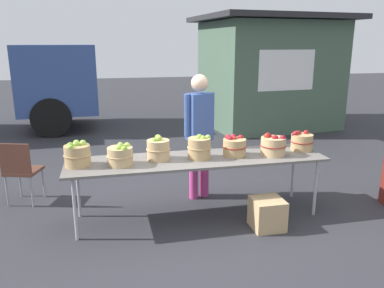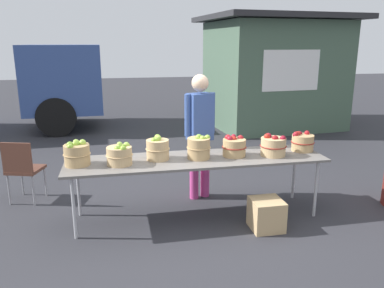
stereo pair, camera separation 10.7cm
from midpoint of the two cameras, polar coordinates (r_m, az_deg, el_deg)
ground_plane at (r=4.89m, az=0.16°, el=-10.57°), size 40.00×40.00×0.00m
market_table at (r=4.63m, az=0.16°, el=-2.53°), size 3.10×0.76×0.75m
apple_basket_green_0 at (r=4.50m, az=-17.33°, el=-1.50°), size 0.31×0.31×0.29m
apple_basket_green_1 at (r=4.41m, az=-11.27°, el=-1.66°), size 0.31×0.31×0.26m
apple_basket_green_2 at (r=4.55m, az=-5.73°, el=-0.72°), size 0.29×0.29×0.29m
apple_basket_green_3 at (r=4.58m, az=0.44°, el=-0.49°), size 0.29×0.29×0.30m
apple_basket_red_0 at (r=4.71m, az=5.66°, el=-0.32°), size 0.30×0.30×0.26m
apple_basket_red_1 at (r=4.82m, az=11.33°, el=-0.18°), size 0.32×0.32×0.27m
apple_basket_red_2 at (r=5.13m, az=15.38°, el=0.38°), size 0.30×0.30×0.26m
vendor_adult at (r=5.14m, az=0.50°, el=2.52°), size 0.44×0.30×1.70m
food_kiosk at (r=10.13m, az=11.05°, el=10.50°), size 3.75×3.21×2.74m
folding_chair at (r=5.55m, az=-24.61°, el=-3.21°), size 0.50×0.50×0.86m
produce_crate at (r=4.59m, az=10.45°, el=-10.14°), size 0.36×0.36×0.36m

